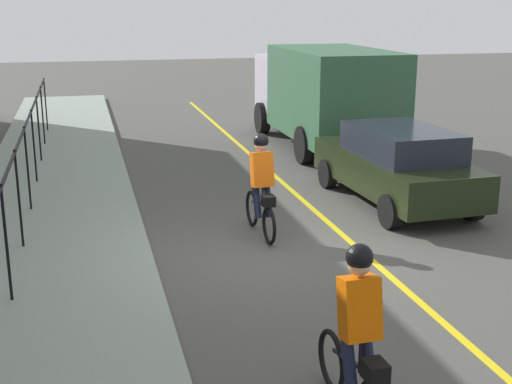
{
  "coord_description": "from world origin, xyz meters",
  "views": [
    {
      "loc": [
        -10.26,
        2.73,
        3.98
      ],
      "look_at": [
        0.29,
        0.08,
        1.0
      ],
      "focal_mm": 48.81,
      "sensor_mm": 36.0,
      "label": 1
    }
  ],
  "objects_px": {
    "patrol_sedan": "(397,164)",
    "box_truck_background": "(324,92)",
    "cyclist_follow": "(358,335)",
    "cyclist_lead": "(261,186)"
  },
  "relations": [
    {
      "from": "patrol_sedan",
      "to": "box_truck_background",
      "type": "height_order",
      "value": "box_truck_background"
    },
    {
      "from": "cyclist_follow",
      "to": "box_truck_background",
      "type": "xyz_separation_m",
      "value": [
        12.7,
        -4.13,
        0.64
      ]
    },
    {
      "from": "cyclist_lead",
      "to": "patrol_sedan",
      "type": "relative_size",
      "value": 0.41
    },
    {
      "from": "cyclist_follow",
      "to": "box_truck_background",
      "type": "height_order",
      "value": "box_truck_background"
    },
    {
      "from": "cyclist_lead",
      "to": "cyclist_follow",
      "type": "height_order",
      "value": "same"
    },
    {
      "from": "cyclist_lead",
      "to": "box_truck_background",
      "type": "xyz_separation_m",
      "value": [
        7.07,
        -3.62,
        0.64
      ]
    },
    {
      "from": "cyclist_lead",
      "to": "patrol_sedan",
      "type": "distance_m",
      "value": 3.43
    },
    {
      "from": "cyclist_lead",
      "to": "cyclist_follow",
      "type": "bearing_deg",
      "value": 172.37
    },
    {
      "from": "cyclist_follow",
      "to": "cyclist_lead",
      "type": "bearing_deg",
      "value": -7.63
    },
    {
      "from": "cyclist_lead",
      "to": "patrol_sedan",
      "type": "height_order",
      "value": "cyclist_lead"
    }
  ]
}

